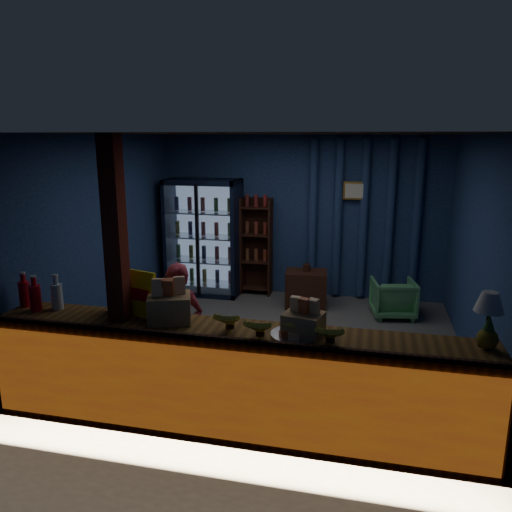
{
  "coord_description": "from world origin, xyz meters",
  "views": [
    {
      "loc": [
        1.12,
        -5.78,
        2.57
      ],
      "look_at": [
        -0.18,
        -0.2,
        1.19
      ],
      "focal_mm": 35.0,
      "sensor_mm": 36.0,
      "label": 1
    }
  ],
  "objects": [
    {
      "name": "snack_box_left",
      "position": [
        -0.6,
        -1.83,
        1.09
      ],
      "size": [
        0.46,
        0.42,
        0.4
      ],
      "color": "tan",
      "rests_on": "counter"
    },
    {
      "name": "curtain_folds",
      "position": [
        1.0,
        2.14,
        1.3
      ],
      "size": [
        1.74,
        0.14,
        2.5
      ],
      "color": "navy",
      "rests_on": "room_walls"
    },
    {
      "name": "table_lamp",
      "position": [
        2.05,
        -1.78,
        1.3
      ],
      "size": [
        0.23,
        0.23,
        0.45
      ],
      "color": "black",
      "rests_on": "counter"
    },
    {
      "name": "counter",
      "position": [
        0.0,
        -1.91,
        0.48
      ],
      "size": [
        4.4,
        0.57,
        0.99
      ],
      "color": "brown",
      "rests_on": "ground"
    },
    {
      "name": "ground",
      "position": [
        0.0,
        0.0,
        0.0
      ],
      "size": [
        4.6,
        4.6,
        0.0
      ],
      "primitive_type": "plane",
      "color": "#515154",
      "rests_on": "ground"
    },
    {
      "name": "yellow_sign",
      "position": [
        -1.02,
        -1.74,
        1.16
      ],
      "size": [
        0.54,
        0.25,
        0.42
      ],
      "color": "#F1F10C",
      "rests_on": "counter"
    },
    {
      "name": "pineapple",
      "position": [
        2.05,
        -1.85,
        1.07
      ],
      "size": [
        0.16,
        0.16,
        0.28
      ],
      "color": "olive",
      "rests_on": "counter"
    },
    {
      "name": "green_chair",
      "position": [
        1.49,
        1.41,
        0.28
      ],
      "size": [
        0.69,
        0.71,
        0.55
      ],
      "primitive_type": "imported",
      "rotation": [
        0.0,
        0.0,
        3.32
      ],
      "color": "#52A464",
      "rests_on": "ground"
    },
    {
      "name": "side_table",
      "position": [
        0.2,
        1.54,
        0.29
      ],
      "size": [
        0.66,
        0.51,
        0.68
      ],
      "color": "#3B1B12",
      "rests_on": "ground"
    },
    {
      "name": "room_walls",
      "position": [
        0.0,
        0.0,
        1.57
      ],
      "size": [
        4.6,
        4.6,
        4.6
      ],
      "color": "navy",
      "rests_on": "ground"
    },
    {
      "name": "pastry_tray",
      "position": [
        0.56,
        -1.92,
        0.97
      ],
      "size": [
        0.43,
        0.43,
        0.07
      ],
      "color": "silver",
      "rests_on": "counter"
    },
    {
      "name": "snack_box_centre",
      "position": [
        0.62,
        -1.91,
        1.07
      ],
      "size": [
        0.36,
        0.32,
        0.33
      ],
      "color": "tan",
      "rests_on": "counter"
    },
    {
      "name": "framed_picture",
      "position": [
        0.85,
        2.1,
        1.75
      ],
      "size": [
        0.36,
        0.04,
        0.28
      ],
      "color": "gold",
      "rests_on": "room_walls"
    },
    {
      "name": "banana_bunches",
      "position": [
        0.41,
        -1.97,
        1.04
      ],
      "size": [
        1.13,
        0.32,
        0.18
      ],
      "color": "gold",
      "rests_on": "counter"
    },
    {
      "name": "bottle_shelf",
      "position": [
        -0.7,
        2.06,
        0.79
      ],
      "size": [
        0.5,
        0.28,
        1.6
      ],
      "color": "#3B1B12",
      "rests_on": "ground"
    },
    {
      "name": "beverage_cooler",
      "position": [
        -1.55,
        1.92,
        0.93
      ],
      "size": [
        1.2,
        0.62,
        1.9
      ],
      "color": "black",
      "rests_on": "ground"
    },
    {
      "name": "support_post",
      "position": [
        -1.05,
        -1.9,
        1.3
      ],
      "size": [
        0.16,
        0.16,
        2.6
      ],
      "primitive_type": "cube",
      "color": "maroon",
      "rests_on": "ground"
    },
    {
      "name": "soda_bottles",
      "position": [
        -1.95,
        -1.81,
        1.09
      ],
      "size": [
        0.46,
        0.19,
        0.35
      ],
      "color": "red",
      "rests_on": "counter"
    },
    {
      "name": "shopkeeper",
      "position": [
        -0.69,
        -1.4,
        0.68
      ],
      "size": [
        0.51,
        0.35,
        1.36
      ],
      "primitive_type": "imported",
      "rotation": [
        0.0,
        0.0,
        0.05
      ],
      "color": "maroon",
      "rests_on": "ground"
    }
  ]
}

